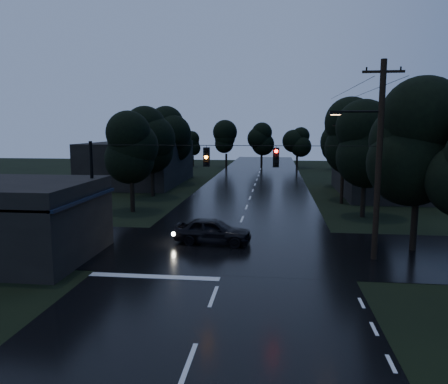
# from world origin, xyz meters

# --- Properties ---
(ground) EXTENTS (160.00, 160.00, 0.00)m
(ground) POSITION_xyz_m (0.00, 0.00, 0.00)
(ground) COLOR black
(ground) RESTS_ON ground
(main_road) EXTENTS (12.00, 120.00, 0.02)m
(main_road) POSITION_xyz_m (0.00, 30.00, 0.00)
(main_road) COLOR black
(main_road) RESTS_ON ground
(cross_street) EXTENTS (60.00, 9.00, 0.02)m
(cross_street) POSITION_xyz_m (0.00, 12.00, 0.00)
(cross_street) COLOR black
(cross_street) RESTS_ON ground
(building_far_right) EXTENTS (10.00, 14.00, 4.40)m
(building_far_right) POSITION_xyz_m (14.00, 34.00, 2.20)
(building_far_right) COLOR black
(building_far_right) RESTS_ON ground
(building_far_left) EXTENTS (10.00, 16.00, 5.00)m
(building_far_left) POSITION_xyz_m (-14.00, 40.00, 2.50)
(building_far_left) COLOR black
(building_far_left) RESTS_ON ground
(utility_pole_main) EXTENTS (3.50, 0.30, 10.00)m
(utility_pole_main) POSITION_xyz_m (7.41, 11.00, 5.26)
(utility_pole_main) COLOR black
(utility_pole_main) RESTS_ON ground
(utility_pole_far) EXTENTS (2.00, 0.30, 7.50)m
(utility_pole_far) POSITION_xyz_m (8.30, 28.00, 3.88)
(utility_pole_far) COLOR black
(utility_pole_far) RESTS_ON ground
(anchor_pole_left) EXTENTS (0.18, 0.18, 6.00)m
(anchor_pole_left) POSITION_xyz_m (-7.50, 11.00, 3.00)
(anchor_pole_left) COLOR black
(anchor_pole_left) RESTS_ON ground
(span_signals) EXTENTS (15.00, 0.37, 1.12)m
(span_signals) POSITION_xyz_m (0.56, 10.99, 5.24)
(span_signals) COLOR black
(span_signals) RESTS_ON ground
(tree_corner_near) EXTENTS (4.48, 4.48, 9.44)m
(tree_corner_near) POSITION_xyz_m (10.00, 13.00, 5.99)
(tree_corner_near) COLOR black
(tree_corner_near) RESTS_ON ground
(tree_left_a) EXTENTS (3.92, 3.92, 8.26)m
(tree_left_a) POSITION_xyz_m (-9.00, 22.00, 5.24)
(tree_left_a) COLOR black
(tree_left_a) RESTS_ON ground
(tree_left_b) EXTENTS (4.20, 4.20, 8.85)m
(tree_left_b) POSITION_xyz_m (-9.60, 30.00, 5.62)
(tree_left_b) COLOR black
(tree_left_b) RESTS_ON ground
(tree_left_c) EXTENTS (4.48, 4.48, 9.44)m
(tree_left_c) POSITION_xyz_m (-10.20, 40.00, 5.99)
(tree_left_c) COLOR black
(tree_left_c) RESTS_ON ground
(tree_right_a) EXTENTS (4.20, 4.20, 8.85)m
(tree_right_a) POSITION_xyz_m (9.00, 22.00, 5.62)
(tree_right_a) COLOR black
(tree_right_a) RESTS_ON ground
(tree_right_b) EXTENTS (4.48, 4.48, 9.44)m
(tree_right_b) POSITION_xyz_m (9.60, 30.00, 5.99)
(tree_right_b) COLOR black
(tree_right_b) RESTS_ON ground
(tree_right_c) EXTENTS (4.76, 4.76, 10.03)m
(tree_right_c) POSITION_xyz_m (10.20, 40.00, 6.37)
(tree_right_c) COLOR black
(tree_right_c) RESTS_ON ground
(car) EXTENTS (4.63, 2.20, 1.53)m
(car) POSITION_xyz_m (-1.17, 13.06, 0.76)
(car) COLOR black
(car) RESTS_ON ground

